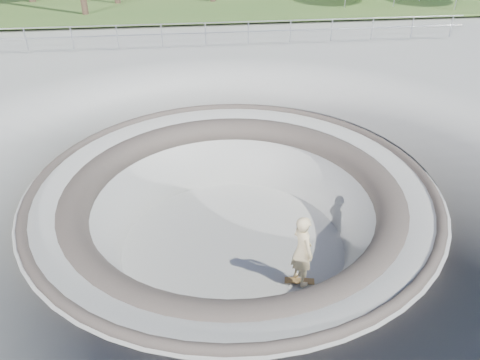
{
  "coord_description": "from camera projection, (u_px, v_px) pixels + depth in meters",
  "views": [
    {
      "loc": [
        -1.0,
        -9.93,
        6.38
      ],
      "look_at": [
        0.23,
        0.37,
        -0.1
      ],
      "focal_mm": 35.0,
      "sensor_mm": 36.0,
      "label": 1
    }
  ],
  "objects": [
    {
      "name": "skateboard",
      "position": [
        299.0,
        281.0,
        11.53
      ],
      "size": [
        0.76,
        0.35,
        0.08
      ],
      "color": "brown",
      "rests_on": "ground"
    },
    {
      "name": "safety_railing",
      "position": [
        205.0,
        34.0,
        21.58
      ],
      "size": [
        25.0,
        0.06,
        1.03
      ],
      "color": "#9899A0",
      "rests_on": "ground"
    },
    {
      "name": "skate_bowl",
      "position": [
        233.0,
        241.0,
        12.82
      ],
      "size": [
        14.0,
        14.0,
        4.1
      ],
      "color": "#9C9C97",
      "rests_on": "ground"
    },
    {
      "name": "ground",
      "position": [
        233.0,
        185.0,
        11.85
      ],
      "size": [
        180.0,
        180.0,
        0.0
      ],
      "primitive_type": "plane",
      "color": "#9C9C97",
      "rests_on": "ground"
    },
    {
      "name": "skater",
      "position": [
        302.0,
        251.0,
        11.01
      ],
      "size": [
        0.66,
        0.81,
        1.91
      ],
      "primitive_type": "imported",
      "rotation": [
        0.0,
        0.0,
        1.9
      ],
      "color": "beige",
      "rests_on": "skateboard"
    },
    {
      "name": "distant_hills",
      "position": [
        217.0,
        3.0,
        64.09
      ],
      "size": [
        103.2,
        45.0,
        28.6
      ],
      "color": "olive",
      "rests_on": "ground"
    }
  ]
}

